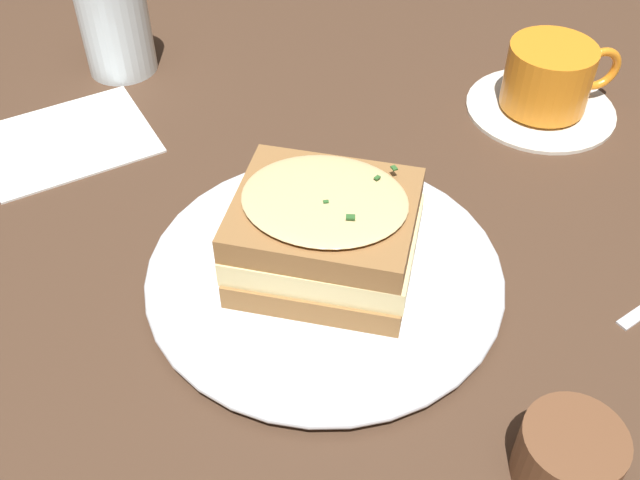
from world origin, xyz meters
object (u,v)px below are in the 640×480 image
at_px(water_glass, 116,26).
at_px(dinner_plate, 320,274).
at_px(teacup_with_saucer, 548,84).
at_px(napkin, 68,139).
at_px(condiment_pot, 568,456).
at_px(sandwich, 322,234).

bearing_deg(water_glass, dinner_plate, -62.61).
distance_m(teacup_with_saucer, napkin, 0.44).
distance_m(water_glass, condiment_pot, 0.56).
xyz_separation_m(dinner_plate, napkin, (-0.20, 0.20, -0.01)).
bearing_deg(water_glass, condiment_pot, -59.37).
distance_m(napkin, condiment_pot, 0.49).
bearing_deg(napkin, dinner_plate, -43.85).
relative_size(sandwich, water_glass, 1.65).
relative_size(sandwich, teacup_with_saucer, 1.08).
distance_m(dinner_plate, napkin, 0.28).
height_order(sandwich, condiment_pot, sandwich).
xyz_separation_m(teacup_with_saucer, napkin, (-0.44, 0.00, -0.03)).
xyz_separation_m(sandwich, teacup_with_saucer, (0.23, 0.19, -0.02)).
bearing_deg(water_glass, teacup_with_saucer, -16.95).
distance_m(sandwich, condiment_pot, 0.21).
bearing_deg(teacup_with_saucer, napkin, 172.18).
height_order(teacup_with_saucer, napkin, teacup_with_saucer).
distance_m(teacup_with_saucer, water_glass, 0.41).
relative_size(water_glass, napkin, 0.65).
bearing_deg(napkin, sandwich, -43.49).
height_order(dinner_plate, teacup_with_saucer, teacup_with_saucer).
distance_m(sandwich, water_glass, 0.35).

